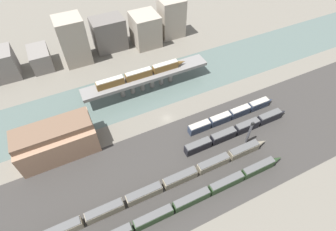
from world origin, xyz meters
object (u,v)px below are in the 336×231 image
Objects in this scene: train_yard_mid at (148,192)px; train_yard_far at (238,130)px; warehouse_building at (56,140)px; signal_tower at (249,133)px; train_on_bridge at (142,74)px; train_yard_outer at (232,115)px; train_yard_near at (195,198)px.

train_yard_far is (42.50, 8.82, 0.14)m from train_yard_mid.
train_yard_mid is at bearing -53.53° from warehouse_building.
warehouse_building reaches higher than signal_tower.
warehouse_building is at bearing -155.97° from train_on_bridge.
train_yard_outer is 1.52× the size of warehouse_building.
train_yard_far is 8.51m from train_yard_outer.
signal_tower is (0.71, -5.16, 3.72)m from train_yard_far.
train_yard_far is at bearing -59.25° from train_on_bridge.
train_yard_near is at bearing -141.97° from train_yard_outer.
train_yard_outer is (2.96, 7.97, -0.13)m from train_yard_far.
train_on_bridge reaches higher than train_yard_mid.
train_yard_far is at bearing 30.54° from train_yard_near.
signal_tower reaches higher than train_yard_outer.
train_on_bridge is 48.25m from train_yard_far.
train_yard_far is at bearing 11.72° from train_yard_mid.
train_yard_far is at bearing 97.81° from signal_tower.
train_on_bridge is 43.52m from train_yard_outer.
signal_tower reaches higher than train_yard_far.
train_yard_mid is 43.53m from signal_tower.
warehouse_building is (-41.31, -18.42, -3.00)m from train_on_bridge.
train_yard_mid is 39.28m from warehouse_building.
warehouse_building is (-65.70, 22.56, 4.35)m from train_yard_far.
train_on_bridge is 52.65m from signal_tower.
train_yard_near is at bearing -149.46° from train_yard_far.
train_yard_far is (24.38, -40.99, -7.35)m from train_on_bridge.
train_yard_far is at bearing -110.39° from train_yard_outer.
train_yard_far is 6.40m from signal_tower.
warehouse_building is at bearing 168.00° from train_yard_outer.
train_yard_near is 54.12m from warehouse_building.
signal_tower is (-2.26, -13.13, 3.86)m from train_yard_outer.
train_on_bridge reaches higher than train_yard_near.
train_yard_mid is at bearing -109.99° from train_on_bridge.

